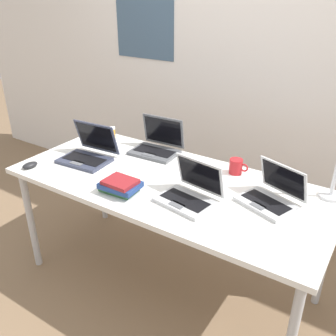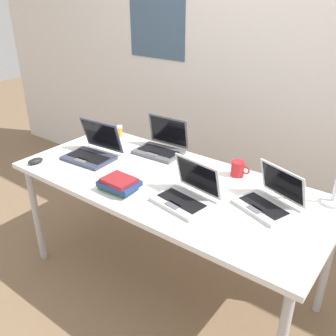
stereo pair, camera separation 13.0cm
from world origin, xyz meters
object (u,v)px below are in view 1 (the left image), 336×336
at_px(laptop_by_keyboard, 157,146).
at_px(coffee_mug, 236,166).
at_px(laptop_near_lamp, 271,196).
at_px(pill_bottle, 113,132).
at_px(book_stack, 120,186).
at_px(computer_mouse, 30,165).
at_px(cell_phone, 203,173).
at_px(laptop_far_corner, 190,193).
at_px(laptop_front_right, 88,153).

bearing_deg(laptop_by_keyboard, coffee_mug, -0.26).
bearing_deg(laptop_near_lamp, pill_bottle, 168.69).
relative_size(pill_bottle, book_stack, 0.37).
distance_m(computer_mouse, coffee_mug, 1.22).
relative_size(pill_bottle, coffee_mug, 0.70).
bearing_deg(cell_phone, laptop_far_corner, -46.84).
distance_m(laptop_front_right, laptop_near_lamp, 1.13).
bearing_deg(laptop_far_corner, computer_mouse, -168.96).
distance_m(laptop_front_right, book_stack, 0.47).
distance_m(laptop_far_corner, computer_mouse, 1.01).
xyz_separation_m(laptop_far_corner, cell_phone, (-0.08, 0.30, -0.04)).
relative_size(laptop_near_lamp, laptop_far_corner, 1.08).
height_order(laptop_near_lamp, computer_mouse, laptop_near_lamp).
bearing_deg(laptop_front_right, cell_phone, 17.47).
height_order(laptop_far_corner, cell_phone, laptop_far_corner).
bearing_deg(computer_mouse, laptop_by_keyboard, 58.31).
bearing_deg(cell_phone, book_stack, -94.56).
bearing_deg(computer_mouse, cell_phone, 36.78).
xyz_separation_m(laptop_far_corner, computer_mouse, (-0.99, -0.19, -0.03)).
height_order(computer_mouse, coffee_mug, coffee_mug).
bearing_deg(laptop_far_corner, cell_phone, 105.07).
height_order(laptop_front_right, pill_bottle, laptop_front_right).
bearing_deg(laptop_near_lamp, book_stack, -155.37).
bearing_deg(laptop_by_keyboard, computer_mouse, -129.94).
distance_m(laptop_near_lamp, pill_bottle, 1.27).
bearing_deg(laptop_by_keyboard, pill_bottle, 174.76).
relative_size(computer_mouse, pill_bottle, 1.22).
height_order(cell_phone, book_stack, book_stack).
relative_size(laptop_near_lamp, computer_mouse, 3.50).
distance_m(laptop_front_right, coffee_mug, 0.91).
height_order(computer_mouse, book_stack, book_stack).
bearing_deg(laptop_near_lamp, coffee_mug, 143.19).
xyz_separation_m(laptop_front_right, computer_mouse, (-0.21, -0.27, -0.03)).
distance_m(laptop_front_right, laptop_far_corner, 0.78).
bearing_deg(cell_phone, pill_bottle, -162.35).
bearing_deg(cell_phone, laptop_front_right, -134.44).
bearing_deg(laptop_front_right, computer_mouse, -127.83).
height_order(laptop_front_right, laptop_by_keyboard, laptop_by_keyboard).
relative_size(laptop_front_right, laptop_far_corner, 1.02).
distance_m(laptop_near_lamp, cell_phone, 0.45).
distance_m(laptop_by_keyboard, laptop_far_corner, 0.63).
relative_size(cell_phone, coffee_mug, 1.20).
height_order(laptop_front_right, laptop_far_corner, laptop_front_right).
bearing_deg(book_stack, laptop_by_keyboard, 103.67).
xyz_separation_m(laptop_near_lamp, laptop_by_keyboard, (-0.83, 0.21, 0.00)).
distance_m(laptop_near_lamp, coffee_mug, 0.35).
relative_size(laptop_near_lamp, book_stack, 1.56).
height_order(laptop_by_keyboard, laptop_far_corner, laptop_by_keyboard).
relative_size(laptop_far_corner, cell_phone, 2.30).
distance_m(laptop_near_lamp, book_stack, 0.77).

